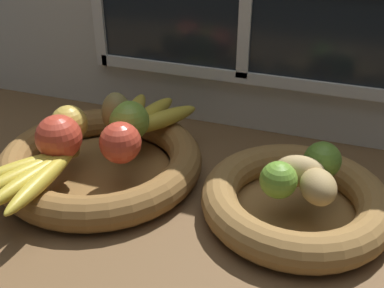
# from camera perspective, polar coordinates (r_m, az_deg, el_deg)

# --- Properties ---
(ground_plane) EXTENTS (1.40, 0.90, 0.03)m
(ground_plane) POSITION_cam_1_polar(r_m,az_deg,el_deg) (0.80, 0.68, -7.83)
(ground_plane) COLOR brown
(fruit_bowl_left) EXTENTS (0.37, 0.37, 0.06)m
(fruit_bowl_left) POSITION_cam_1_polar(r_m,az_deg,el_deg) (0.86, -11.07, -2.17)
(fruit_bowl_left) COLOR brown
(fruit_bowl_left) RESTS_ON ground_plane
(fruit_bowl_right) EXTENTS (0.30, 0.30, 0.06)m
(fruit_bowl_right) POSITION_cam_1_polar(r_m,az_deg,el_deg) (0.76, 12.56, -6.83)
(fruit_bowl_right) COLOR olive
(fruit_bowl_right) RESTS_ON ground_plane
(apple_golden_left) EXTENTS (0.07, 0.07, 0.07)m
(apple_golden_left) POSITION_cam_1_polar(r_m,az_deg,el_deg) (0.86, -14.81, 2.43)
(apple_golden_left) COLOR gold
(apple_golden_left) RESTS_ON fruit_bowl_left
(apple_red_right) EXTENTS (0.07, 0.07, 0.07)m
(apple_red_right) POSITION_cam_1_polar(r_m,az_deg,el_deg) (0.78, -8.77, 0.16)
(apple_red_right) COLOR #CC422D
(apple_red_right) RESTS_ON fruit_bowl_left
(apple_green_back) EXTENTS (0.07, 0.07, 0.07)m
(apple_green_back) POSITION_cam_1_polar(r_m,az_deg,el_deg) (0.84, -7.68, 2.84)
(apple_green_back) COLOR #7AA338
(apple_green_back) RESTS_ON fruit_bowl_left
(apple_red_front) EXTENTS (0.08, 0.08, 0.08)m
(apple_red_front) POSITION_cam_1_polar(r_m,az_deg,el_deg) (0.81, -16.00, 0.76)
(apple_red_front) COLOR #CC422D
(apple_red_front) RESTS_ON fruit_bowl_left
(pear_brown) EXTENTS (0.08, 0.08, 0.08)m
(pear_brown) POSITION_cam_1_polar(r_m,az_deg,el_deg) (0.86, -9.21, 3.68)
(pear_brown) COLOR olive
(pear_brown) RESTS_ON fruit_bowl_left
(banana_bunch_front) EXTENTS (0.13, 0.20, 0.03)m
(banana_bunch_front) POSITION_cam_1_polar(r_m,az_deg,el_deg) (0.77, -19.13, -3.51)
(banana_bunch_front) COLOR gold
(banana_bunch_front) RESTS_ON fruit_bowl_left
(banana_bunch_back) EXTENTS (0.15, 0.18, 0.03)m
(banana_bunch_back) POSITION_cam_1_polar(r_m,az_deg,el_deg) (0.90, -5.52, 3.40)
(banana_bunch_back) COLOR gold
(banana_bunch_back) RESTS_ON fruit_bowl_left
(potato_small) EXTENTS (0.08, 0.08, 0.05)m
(potato_small) POSITION_cam_1_polar(r_m,az_deg,el_deg) (0.70, 15.20, -5.08)
(potato_small) COLOR tan
(potato_small) RESTS_ON fruit_bowl_right
(potato_large) EXTENTS (0.08, 0.05, 0.05)m
(potato_large) POSITION_cam_1_polar(r_m,az_deg,el_deg) (0.73, 13.03, -3.27)
(potato_large) COLOR tan
(potato_large) RESTS_ON fruit_bowl_right
(lime_near) EXTENTS (0.06, 0.06, 0.06)m
(lime_near) POSITION_cam_1_polar(r_m,az_deg,el_deg) (0.70, 10.54, -4.35)
(lime_near) COLOR #6B9E33
(lime_near) RESTS_ON fruit_bowl_right
(lime_far) EXTENTS (0.06, 0.06, 0.06)m
(lime_far) POSITION_cam_1_polar(r_m,az_deg,el_deg) (0.76, 15.69, -1.91)
(lime_far) COLOR olive
(lime_far) RESTS_ON fruit_bowl_right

